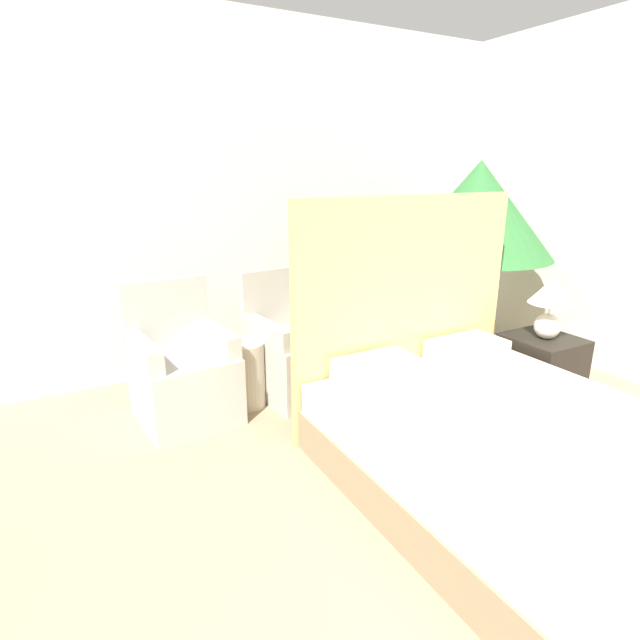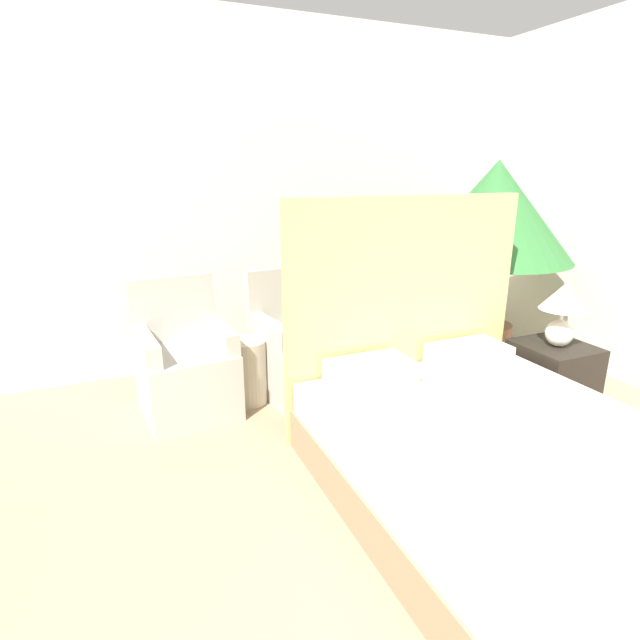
% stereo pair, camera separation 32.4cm
% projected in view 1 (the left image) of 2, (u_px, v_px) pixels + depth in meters
% --- Properties ---
extents(wall_back, '(10.00, 0.06, 2.90)m').
position_uv_depth(wall_back, '(254.00, 198.00, 4.28)').
color(wall_back, silver).
rests_on(wall_back, ground_plane).
extents(bed, '(1.67, 2.16, 1.53)m').
position_uv_depth(bed, '(512.00, 444.00, 2.68)').
color(bed, '#8C7A5B').
rests_on(bed, ground_plane).
extents(armchair_near_window_left, '(0.67, 0.70, 0.95)m').
position_uv_depth(armchair_near_window_left, '(184.00, 378.00, 3.46)').
color(armchair_near_window_left, '#B7B2A8').
rests_on(armchair_near_window_left, ground_plane).
extents(armchair_near_window_right, '(0.70, 0.72, 0.95)m').
position_uv_depth(armchair_near_window_right, '(296.00, 356.00, 3.86)').
color(armchair_near_window_right, '#B7B2A8').
rests_on(armchair_near_window_right, ground_plane).
extents(potted_palm, '(1.33, 1.33, 1.77)m').
position_uv_depth(potted_palm, '(477.00, 217.00, 4.35)').
color(potted_palm, brown).
rests_on(potted_palm, ground_plane).
extents(nightstand, '(0.48, 0.49, 0.48)m').
position_uv_depth(nightstand, '(540.00, 367.00, 3.80)').
color(nightstand, black).
rests_on(nightstand, ground_plane).
extents(table_lamp, '(0.32, 0.32, 0.46)m').
position_uv_depth(table_lamp, '(551.00, 300.00, 3.63)').
color(table_lamp, white).
rests_on(table_lamp, nightstand).
extents(side_table, '(0.30, 0.30, 0.49)m').
position_uv_depth(side_table, '(245.00, 374.00, 3.66)').
color(side_table, '#B7AD93').
rests_on(side_table, ground_plane).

